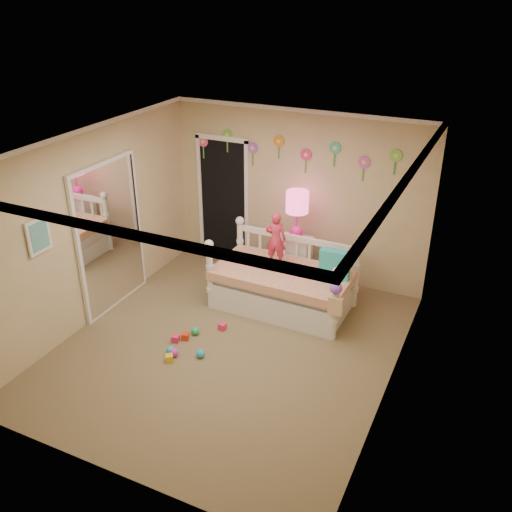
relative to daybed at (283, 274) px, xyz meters
The scene contains 18 objects.
floor 1.34m from the daybed, 100.69° to the right, with size 4.00×4.50×0.01m, color #7F684C.
ceiling 2.42m from the daybed, 100.69° to the right, with size 4.00×4.50×0.01m, color white.
back_wall 1.32m from the daybed, 102.41° to the left, with size 4.00×0.01×2.60m, color tan.
left_wall 2.65m from the daybed, 151.48° to the right, with size 0.01×4.50×2.60m, color tan.
right_wall 2.28m from the daybed, 34.36° to the right, with size 0.01×4.50×2.60m, color tan.
crown_molding 2.39m from the daybed, 100.69° to the right, with size 4.00×4.50×0.06m, color white, non-canonical shape.
daybed is the anchor object (origin of this frame).
pillow_turquoise 0.76m from the daybed, ahead, with size 0.40×0.14×0.40m, color #23AEB2.
pillow_lime 0.74m from the daybed, 13.99° to the left, with size 0.36×0.13×0.34m, color #8FD942.
child 0.50m from the daybed, 145.94° to the left, with size 0.29×0.19×0.79m, color #D4304F.
nightstand 0.74m from the daybed, 97.71° to the left, with size 0.45×0.34×0.75m, color white.
table_lamp 1.02m from the daybed, 97.71° to the left, with size 0.33×0.33×0.74m.
closet_doorway 1.87m from the daybed, 145.30° to the left, with size 0.90×0.04×2.07m, color black.
flower_decals 1.78m from the daybed, 107.24° to the left, with size 3.40×0.02×0.50m, color #B2668C, non-canonical shape.
mirror_closet 2.43m from the daybed, 157.40° to the right, with size 0.07×1.30×2.10m, color white.
wall_picture 3.22m from the daybed, 136.16° to the right, with size 0.05×0.34×0.42m, color white.
hanging_bag 1.07m from the daybed, 30.28° to the right, with size 0.20×0.16×0.36m, color beige, non-canonical shape.
toy_scatter 1.73m from the daybed, 118.09° to the right, with size 0.80×1.30×0.11m, color #996666, non-canonical shape.
Camera 1 is at (2.80, -5.14, 4.22)m, focal length 39.25 mm.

